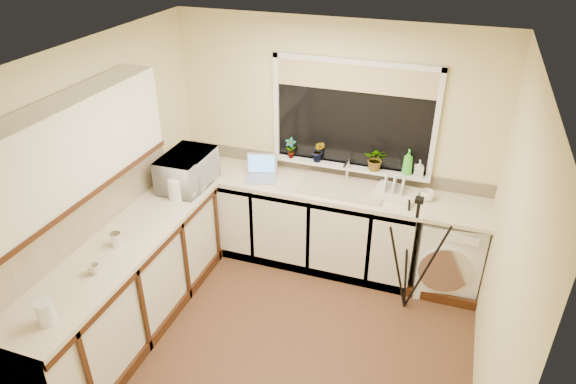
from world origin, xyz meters
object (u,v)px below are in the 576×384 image
Objects in this scene: steel_jar at (116,240)px; plant_b at (319,151)px; microwave at (187,170)px; glass_jug at (46,312)px; washing_machine at (447,251)px; plant_d at (376,159)px; soap_bottle_green at (408,162)px; kettle at (176,189)px; dish_rack at (396,193)px; tripod at (411,256)px; plant_a at (291,148)px; laptop at (261,172)px; cup_back at (427,196)px; cup_left at (94,269)px; soap_bottle_clear at (419,169)px.

plant_b is (1.19, 1.73, 0.20)m from steel_jar.
microwave is 2.64× the size of plant_b.
glass_jug is 0.76× the size of plant_b.
washing_machine is 1.12m from plant_d.
plant_d is at bearing -177.17° from soap_bottle_green.
kettle is at bearing 85.03° from steel_jar.
dish_rack is 0.63m from tripod.
kettle is at bearing -132.96° from plant_a.
steel_jar is at bearing -128.44° from laptop.
laptop is at bearing -167.32° from dish_rack.
soap_bottle_green reaches higher than plant_d.
laptop is 1.68× the size of plant_a.
kettle is 0.92× the size of plant_a.
dish_rack is 1.76× the size of plant_b.
cup_left is (-2.24, -1.93, -0.01)m from cup_back.
microwave is 4.76× the size of cup_back.
kettle is 2.28× the size of cup_left.
plant_b is 0.88m from soap_bottle_green.
plant_b reaches higher than washing_machine.
soap_bottle_clear is (-0.07, 0.65, 0.54)m from tripod.
soap_bottle_green is at bearing 171.63° from soap_bottle_clear.
dish_rack is (1.34, 0.05, -0.03)m from laptop.
plant_a is 1.42m from cup_back.
steel_jar is (-0.07, -0.84, -0.04)m from kettle.
cup_back is (1.63, 0.07, -0.01)m from laptop.
washing_machine is at bearing 44.49° from glass_jug.
microwave is 1.30m from plant_b.
laptop is at bearing 175.52° from tripod.
soap_bottle_green is (0.30, 0.01, 0.01)m from plant_d.
plant_a is (0.90, 1.73, 0.20)m from steel_jar.
soap_bottle_green is (-0.19, 0.67, 0.58)m from tripod.
steel_jar is at bearing -94.97° from kettle.
kettle is 0.17× the size of tripod.
laptop is 1.35m from dish_rack.
laptop reaches higher than steel_jar.
dish_rack is 0.67× the size of microwave.
laptop is at bearing -171.14° from soap_bottle_clear.
steel_jar is at bearing -157.64° from washing_machine.
tripod is at bearing 25.55° from steel_jar.
plant_a reaches higher than kettle.
plant_d is (-0.49, 0.66, 0.58)m from tripod.
soap_bottle_green is at bearing 141.33° from cup_back.
dish_rack is 1.68× the size of plant_d.
laptop is at bearing 65.97° from steel_jar.
kettle is 0.50× the size of dish_rack.
soap_bottle_green reaches higher than steel_jar.
soap_bottle_green is at bearing 115.81° from tripod.
washing_machine is 2.63m from microwave.
plant_a reaches higher than soap_bottle_clear.
washing_machine is at bearing 30.83° from steel_jar.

